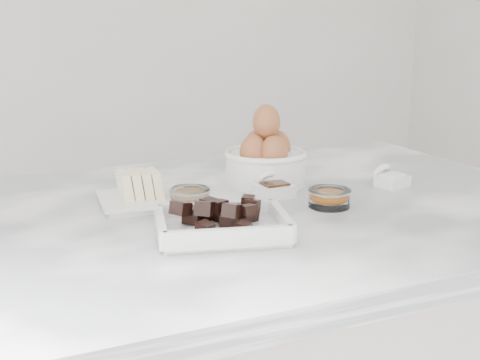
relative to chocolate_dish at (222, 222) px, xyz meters
name	(u,v)px	position (x,y,z in m)	size (l,w,h in m)	color
marble_slab	(237,218)	(0.08, 0.13, -0.04)	(1.20, 0.80, 0.04)	white
chocolate_dish	(222,222)	(0.00, 0.00, 0.00)	(0.23, 0.20, 0.05)	white
butter_plate	(141,193)	(-0.06, 0.21, 0.00)	(0.17, 0.17, 0.06)	white
sugar_ramekin	(247,168)	(0.18, 0.29, 0.00)	(0.08, 0.08, 0.05)	white
egg_bowl	(266,158)	(0.20, 0.26, 0.03)	(0.16, 0.16, 0.16)	white
honey_bowl	(190,196)	(0.01, 0.17, -0.01)	(0.07, 0.07, 0.03)	white
zest_bowl	(329,197)	(0.23, 0.06, 0.00)	(0.08, 0.08, 0.03)	white
vanilla_spoon	(273,188)	(0.17, 0.17, -0.01)	(0.06, 0.08, 0.05)	white
salt_spoon	(389,178)	(0.42, 0.14, -0.01)	(0.07, 0.08, 0.04)	white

